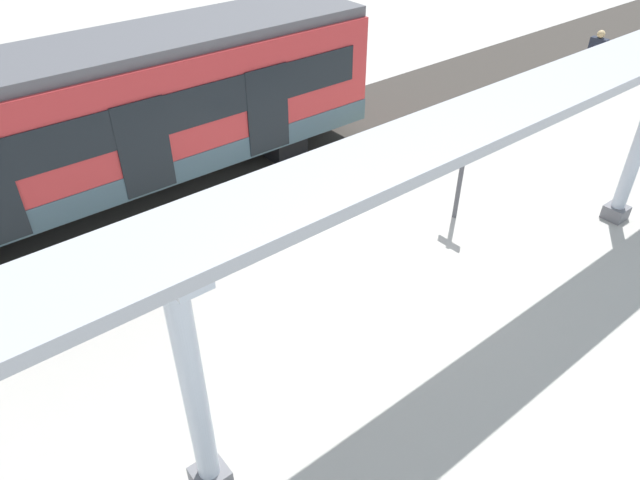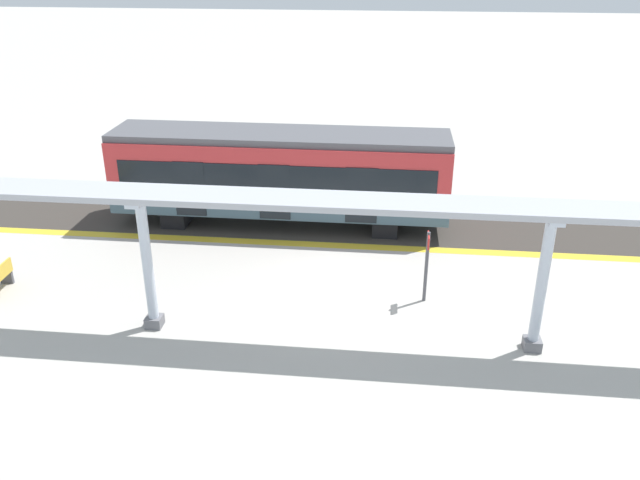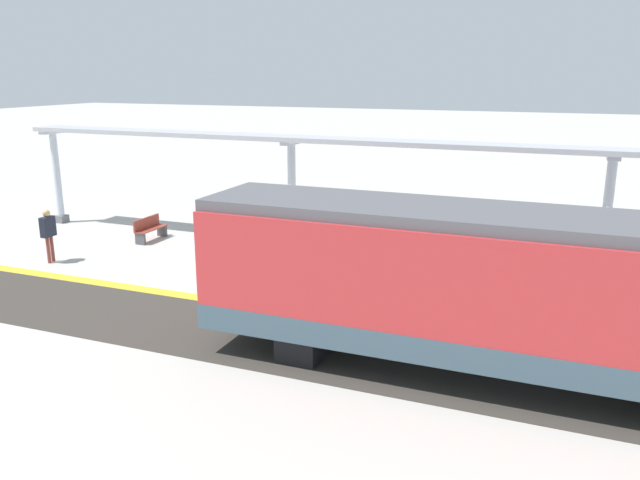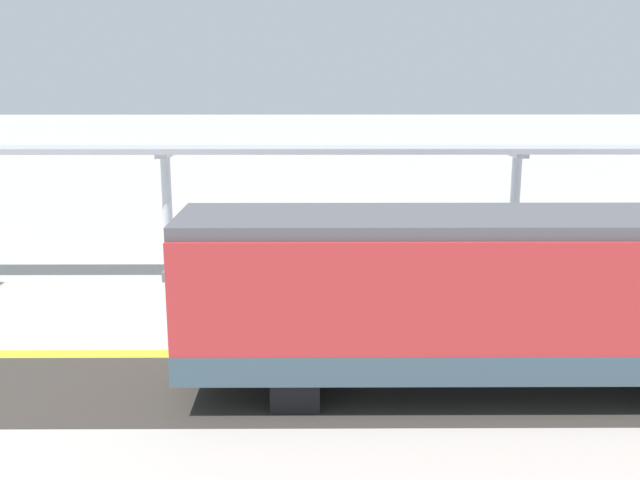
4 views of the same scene
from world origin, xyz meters
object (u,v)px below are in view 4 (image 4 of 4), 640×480
canopy_pillar_third (168,217)px  platform_info_sign (254,256)px  train_near_carriage (500,299)px  canopy_pillar_second (514,217)px

canopy_pillar_third → platform_info_sign: bearing=-129.6°
platform_info_sign → canopy_pillar_third: bearing=50.4°
train_near_carriage → platform_info_sign: 7.41m
canopy_pillar_third → platform_info_sign: (-2.23, -2.69, -0.60)m
canopy_pillar_second → canopy_pillar_third: (0.00, 10.10, 0.00)m
canopy_pillar_third → train_near_carriage: bearing=-134.1°
train_near_carriage → canopy_pillar_third: 10.87m
canopy_pillar_third → platform_info_sign: canopy_pillar_third is taller
canopy_pillar_third → platform_info_sign: 3.54m
canopy_pillar_second → canopy_pillar_third: same height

